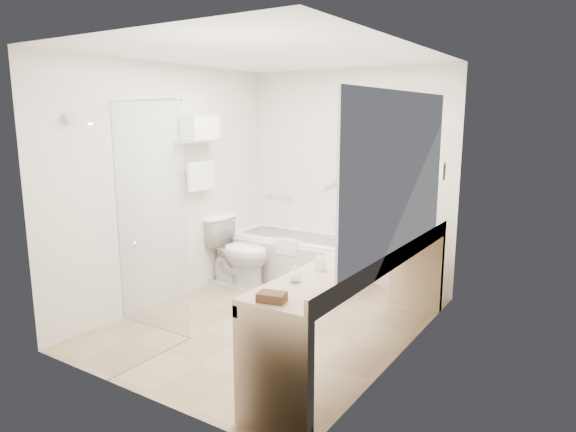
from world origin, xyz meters
The scene contains 25 objects.
floor centered at (0.00, 0.00, 0.00)m, with size 3.20×3.20×0.00m, color #99835E.
ceiling centered at (0.00, 0.00, 2.50)m, with size 2.60×3.20×0.10m, color white.
wall_back centered at (0.00, 1.60, 1.25)m, with size 2.60×0.10×2.50m, color silver.
wall_front centered at (0.00, -1.60, 1.25)m, with size 2.60×0.10×2.50m, color silver.
wall_left centered at (-1.30, 0.00, 1.25)m, with size 0.10×3.20×2.50m, color silver.
wall_right centered at (1.30, 0.00, 1.25)m, with size 0.10×3.20×2.50m, color silver.
bathtub centered at (-0.50, 1.24, 0.28)m, with size 1.60×0.73×0.59m.
grab_bar_short centered at (-0.95, 1.56, 0.95)m, with size 0.03×0.03×0.40m, color silver.
grab_bar_long centered at (-0.05, 1.56, 1.25)m, with size 0.03×0.03×0.60m, color silver.
shower_enclosure centered at (-0.63, -0.93, 1.07)m, with size 0.96×0.91×2.11m.
towel_shelf centered at (-1.17, 0.35, 1.75)m, with size 0.24×0.55×0.81m.
vanity_counter centered at (1.02, -0.15, 0.64)m, with size 0.55×2.70×0.95m.
sink centered at (1.05, 0.25, 0.82)m, with size 0.40×0.52×0.14m, color white.
faucet centered at (1.20, 0.25, 0.93)m, with size 0.03×0.03×0.14m, color silver.
mirror centered at (1.29, -0.15, 1.55)m, with size 0.02×2.00×1.20m, color #B2B8BF.
hairdryer_unit centered at (1.25, 1.05, 1.45)m, with size 0.08×0.10×0.18m, color white.
toilet centered at (-0.95, 0.70, 0.40)m, with size 0.46×0.82×0.80m, color white.
amenity_basket centered at (0.98, -1.40, 0.88)m, with size 0.17×0.11×0.06m, color #452E18.
soap_bottle_a centered at (0.91, -0.67, 0.88)m, with size 0.07×0.15×0.07m, color white.
soap_bottle_b centered at (0.90, -1.00, 0.89)m, with size 0.09×0.11×0.09m, color white.
water_bottle_left centered at (0.97, 1.10, 0.94)m, with size 0.06×0.06×0.20m.
water_bottle_mid centered at (1.07, 0.56, 0.95)m, with size 0.07×0.07×0.22m.
water_bottle_right centered at (1.05, 1.10, 0.94)m, with size 0.06×0.06×0.20m.
drinking_glass_near centered at (0.83, 0.13, 0.89)m, with size 0.06×0.06×0.08m, color silver.
drinking_glass_far centered at (1.00, 1.02, 0.90)m, with size 0.07×0.07×0.10m, color silver.
Camera 1 is at (2.69, -3.85, 1.97)m, focal length 32.00 mm.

